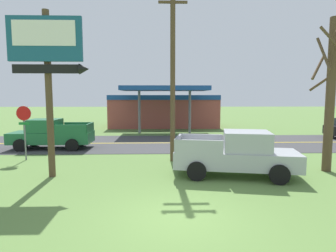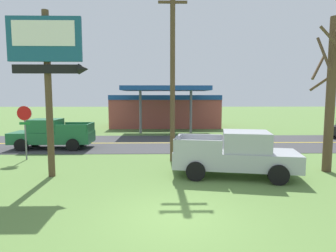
{
  "view_description": "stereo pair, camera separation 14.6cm",
  "coord_description": "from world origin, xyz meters",
  "px_view_note": "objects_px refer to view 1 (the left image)",
  "views": [
    {
      "loc": [
        -0.47,
        -7.77,
        3.44
      ],
      "look_at": [
        0.0,
        8.0,
        1.8
      ],
      "focal_mm": 30.33,
      "sensor_mm": 36.0,
      "label": 1
    },
    {
      "loc": [
        -0.32,
        -7.77,
        3.44
      ],
      "look_at": [
        0.0,
        8.0,
        1.8
      ],
      "focal_mm": 30.33,
      "sensor_mm": 36.0,
      "label": 2
    }
  ],
  "objects_px": {
    "motel_sign": "(48,61)",
    "bare_tree": "(331,91)",
    "gas_station": "(164,110)",
    "stop_sign": "(24,123)",
    "pickup_silver_parked_on_lawn": "(237,154)",
    "pickup_green_on_road": "(51,134)",
    "utility_pole": "(173,66)"
  },
  "relations": [
    {
      "from": "pickup_silver_parked_on_lawn",
      "to": "gas_station",
      "type": "bearing_deg",
      "value": 97.91
    },
    {
      "from": "pickup_silver_parked_on_lawn",
      "to": "stop_sign",
      "type": "bearing_deg",
      "value": 162.19
    },
    {
      "from": "gas_station",
      "to": "bare_tree",
      "type": "bearing_deg",
      "value": -70.01
    },
    {
      "from": "stop_sign",
      "to": "gas_station",
      "type": "height_order",
      "value": "gas_station"
    },
    {
      "from": "utility_pole",
      "to": "pickup_silver_parked_on_lawn",
      "type": "bearing_deg",
      "value": -48.2
    },
    {
      "from": "stop_sign",
      "to": "utility_pole",
      "type": "relative_size",
      "value": 0.31
    },
    {
      "from": "gas_station",
      "to": "pickup_green_on_road",
      "type": "height_order",
      "value": "gas_station"
    },
    {
      "from": "motel_sign",
      "to": "pickup_green_on_road",
      "type": "xyz_separation_m",
      "value": [
        -2.62,
        6.79,
        -3.94
      ]
    },
    {
      "from": "motel_sign",
      "to": "pickup_green_on_road",
      "type": "relative_size",
      "value": 1.34
    },
    {
      "from": "pickup_silver_parked_on_lawn",
      "to": "pickup_green_on_road",
      "type": "relative_size",
      "value": 1.05
    },
    {
      "from": "bare_tree",
      "to": "pickup_green_on_road",
      "type": "bearing_deg",
      "value": 157.73
    },
    {
      "from": "pickup_silver_parked_on_lawn",
      "to": "utility_pole",
      "type": "bearing_deg",
      "value": 131.8
    },
    {
      "from": "utility_pole",
      "to": "pickup_silver_parked_on_lawn",
      "type": "distance_m",
      "value": 5.69
    },
    {
      "from": "gas_station",
      "to": "pickup_silver_parked_on_lawn",
      "type": "height_order",
      "value": "gas_station"
    },
    {
      "from": "bare_tree",
      "to": "pickup_silver_parked_on_lawn",
      "type": "distance_m",
      "value": 5.2
    },
    {
      "from": "motel_sign",
      "to": "pickup_silver_parked_on_lawn",
      "type": "bearing_deg",
      "value": -0.15
    },
    {
      "from": "motel_sign",
      "to": "bare_tree",
      "type": "distance_m",
      "value": 12.38
    },
    {
      "from": "bare_tree",
      "to": "gas_station",
      "type": "distance_m",
      "value": 21.29
    },
    {
      "from": "bare_tree",
      "to": "stop_sign",
      "type": "bearing_deg",
      "value": 169.74
    },
    {
      "from": "utility_pole",
      "to": "pickup_silver_parked_on_lawn",
      "type": "height_order",
      "value": "utility_pole"
    },
    {
      "from": "stop_sign",
      "to": "bare_tree",
      "type": "relative_size",
      "value": 0.43
    },
    {
      "from": "utility_pole",
      "to": "motel_sign",
      "type": "bearing_deg",
      "value": -150.73
    },
    {
      "from": "utility_pole",
      "to": "gas_station",
      "type": "xyz_separation_m",
      "value": [
        -0.21,
        17.67,
        -3.08
      ]
    },
    {
      "from": "motel_sign",
      "to": "stop_sign",
      "type": "relative_size",
      "value": 2.36
    },
    {
      "from": "utility_pole",
      "to": "pickup_green_on_road",
      "type": "relative_size",
      "value": 1.83
    },
    {
      "from": "utility_pole",
      "to": "bare_tree",
      "type": "distance_m",
      "value": 7.52
    },
    {
      "from": "stop_sign",
      "to": "pickup_green_on_road",
      "type": "bearing_deg",
      "value": 88.47
    },
    {
      "from": "stop_sign",
      "to": "pickup_silver_parked_on_lawn",
      "type": "relative_size",
      "value": 0.54
    },
    {
      "from": "stop_sign",
      "to": "pickup_green_on_road",
      "type": "relative_size",
      "value": 0.57
    },
    {
      "from": "motel_sign",
      "to": "pickup_green_on_road",
      "type": "height_order",
      "value": "motel_sign"
    },
    {
      "from": "motel_sign",
      "to": "stop_sign",
      "type": "xyz_separation_m",
      "value": [
        -2.71,
        3.39,
        -2.87
      ]
    },
    {
      "from": "pickup_silver_parked_on_lawn",
      "to": "motel_sign",
      "type": "bearing_deg",
      "value": 179.85
    }
  ]
}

